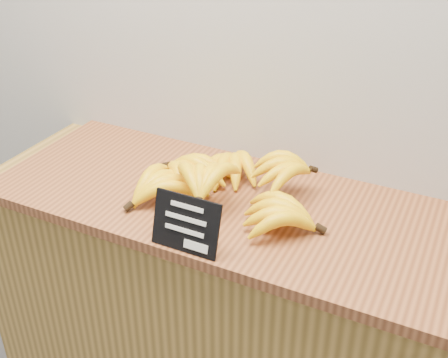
% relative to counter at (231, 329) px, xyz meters
% --- Properties ---
extents(counter, '(1.51, 0.50, 0.90)m').
position_rel_counter_xyz_m(counter, '(0.00, 0.00, 0.00)').
color(counter, '#A57D35').
rests_on(counter, ground).
extents(counter_top, '(1.33, 0.54, 0.03)m').
position_rel_counter_xyz_m(counter_top, '(0.00, 0.00, 0.47)').
color(counter_top, brown).
rests_on(counter_top, counter).
extents(chalkboard_sign, '(0.17, 0.05, 0.13)m').
position_rel_counter_xyz_m(chalkboard_sign, '(-0.01, -0.24, 0.55)').
color(chalkboard_sign, black).
rests_on(chalkboard_sign, counter_top).
extents(banana_pile, '(0.58, 0.39, 0.12)m').
position_rel_counter_xyz_m(banana_pile, '(-0.03, -0.00, 0.53)').
color(banana_pile, yellow).
rests_on(banana_pile, counter_top).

